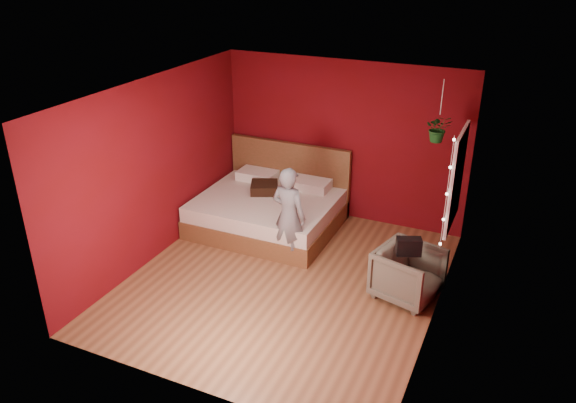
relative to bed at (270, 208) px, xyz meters
name	(u,v)px	position (x,y,z in m)	size (l,w,h in m)	color
floor	(285,280)	(0.90, -1.39, -0.31)	(4.50, 4.50, 0.00)	brown
room_walls	(285,166)	(0.90, -1.39, 1.37)	(4.04, 4.54, 2.62)	#5F0A12
window	(456,179)	(2.87, -0.49, 1.19)	(0.05, 0.97, 1.27)	white
fairy_lights	(447,194)	(2.84, -1.01, 1.19)	(0.04, 0.04, 1.45)	silver
bed	(270,208)	(0.00, 0.00, 0.00)	(2.14, 1.82, 1.18)	brown
person	(289,216)	(0.73, -0.89, 0.41)	(0.53, 0.35, 1.44)	slate
armchair	(408,274)	(2.50, -1.09, 0.04)	(0.74, 0.77, 0.70)	#63604E
handbag	(409,246)	(2.49, -1.20, 0.50)	(0.31, 0.15, 0.22)	black
throw_pillow	(264,188)	(-0.14, 0.09, 0.30)	(0.42, 0.42, 0.15)	black
hanging_plant	(438,128)	(2.48, 0.11, 1.63)	(0.41, 0.38, 0.85)	silver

